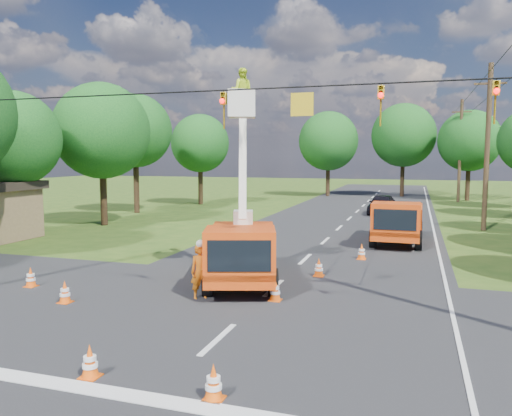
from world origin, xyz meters
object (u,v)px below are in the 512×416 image
(ground_worker, at_px, (200,272))
(tree_left_f, at_px, (200,144))
(tree_left_d, at_px, (102,131))
(tree_left_e, at_px, (135,131))
(tree_far_c, at_px, (470,141))
(bucket_truck, at_px, (242,239))
(pole_right_far, at_px, (460,150))
(tree_left_c, at_px, (12,139))
(traffic_cone_3, at_px, (362,252))
(traffic_cone_4, at_px, (65,292))
(traffic_cone_2, at_px, (319,268))
(traffic_cone_5, at_px, (31,277))
(traffic_cone_1, at_px, (214,383))
(tree_far_a, at_px, (328,141))
(traffic_cone_0, at_px, (90,362))
(tree_far_b, at_px, (404,135))
(pole_right_mid, at_px, (487,146))
(distant_car, at_px, (382,204))
(traffic_cone_7, at_px, (412,234))
(second_truck, at_px, (398,221))
(traffic_cone_8, at_px, (275,290))

(ground_worker, bearing_deg, tree_left_f, 75.55)
(tree_left_d, relative_size, tree_left_f, 1.10)
(tree_left_e, distance_m, tree_far_c, 33.04)
(bucket_truck, distance_m, tree_far_c, 40.24)
(pole_right_far, bearing_deg, tree_left_c, -128.88)
(bucket_truck, distance_m, traffic_cone_3, 6.58)
(traffic_cone_4, bearing_deg, traffic_cone_2, 40.38)
(bucket_truck, relative_size, traffic_cone_5, 10.69)
(traffic_cone_1, xyz_separation_m, tree_far_a, (-6.07, 47.84, 5.83))
(traffic_cone_2, height_order, tree_left_c, tree_left_c)
(traffic_cone_0, distance_m, tree_left_f, 37.51)
(traffic_cone_2, bearing_deg, pole_right_far, 78.05)
(tree_left_e, bearing_deg, tree_left_d, -75.58)
(tree_far_b, bearing_deg, pole_right_far, -42.27)
(pole_right_mid, bearing_deg, ground_worker, -118.89)
(distant_car, xyz_separation_m, tree_far_a, (-7.00, 15.93, 5.41))
(traffic_cone_2, distance_m, traffic_cone_7, 10.02)
(tree_far_c, bearing_deg, tree_left_f, -153.72)
(pole_right_mid, xyz_separation_m, tree_far_c, (1.00, 22.00, 0.96))
(distant_car, bearing_deg, traffic_cone_7, -74.99)
(second_truck, xyz_separation_m, tree_left_c, (-20.15, -4.59, 4.25))
(distant_car, relative_size, traffic_cone_4, 6.43)
(traffic_cone_5, relative_size, tree_left_f, 0.08)
(ground_worker, relative_size, pole_right_mid, 0.18)
(traffic_cone_0, relative_size, tree_far_b, 0.07)
(traffic_cone_0, xyz_separation_m, tree_left_f, (-13.12, 34.73, 5.33))
(distant_car, relative_size, traffic_cone_2, 6.43)
(tree_far_c, bearing_deg, tree_far_b, 155.22)
(bucket_truck, bearing_deg, second_truck, 45.94)
(traffic_cone_1, bearing_deg, distant_car, 88.34)
(traffic_cone_4, bearing_deg, traffic_cone_0, -46.52)
(ground_worker, distance_m, traffic_cone_5, 6.18)
(distant_car, relative_size, traffic_cone_5, 6.43)
(second_truck, xyz_separation_m, traffic_cone_7, (0.72, 1.09, -0.83))
(traffic_cone_2, distance_m, traffic_cone_8, 3.63)
(traffic_cone_5, bearing_deg, tree_far_b, 76.05)
(pole_right_mid, bearing_deg, traffic_cone_4, -124.51)
(traffic_cone_1, height_order, tree_left_e, tree_left_e)
(traffic_cone_4, height_order, tree_left_f, tree_left_f)
(second_truck, distance_m, ground_worker, 13.59)
(distant_car, relative_size, traffic_cone_3, 6.43)
(traffic_cone_0, height_order, traffic_cone_3, same)
(tree_left_d, xyz_separation_m, tree_left_f, (0.20, 15.00, -0.44))
(traffic_cone_3, bearing_deg, tree_left_c, 179.49)
(distant_car, height_order, traffic_cone_3, distant_car)
(ground_worker, distance_m, traffic_cone_8, 2.42)
(traffic_cone_1, xyz_separation_m, tree_far_b, (1.93, 49.84, 6.45))
(bucket_truck, xyz_separation_m, tree_left_c, (-15.18, 5.51, 3.85))
(traffic_cone_8, relative_size, tree_left_f, 0.08)
(second_truck, relative_size, traffic_cone_0, 8.65)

